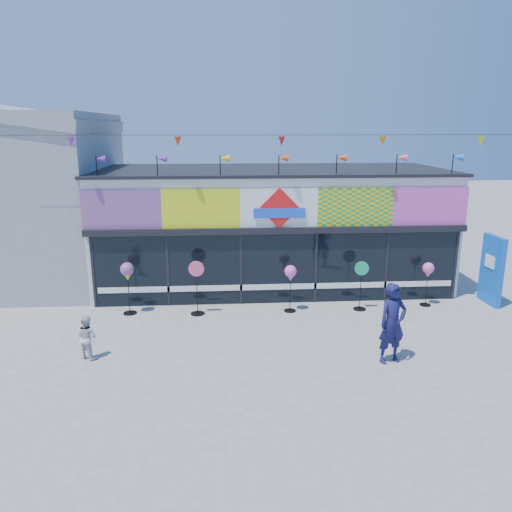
{
  "coord_description": "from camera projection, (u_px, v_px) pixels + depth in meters",
  "views": [
    {
      "loc": [
        -1.76,
        -11.79,
        5.52
      ],
      "look_at": [
        -0.82,
        2.0,
        1.94
      ],
      "focal_mm": 35.0,
      "sensor_mm": 36.0,
      "label": 1
    }
  ],
  "objects": [
    {
      "name": "blue_sign",
      "position": [
        492.0,
        270.0,
        15.87
      ],
      "size": [
        0.22,
        1.12,
        2.22
      ],
      "rotation": [
        0.0,
        0.0,
        0.03
      ],
      "color": "blue",
      "rests_on": "ground"
    },
    {
      "name": "kite_shop",
      "position": [
        271.0,
        226.0,
        18.11
      ],
      "size": [
        16.0,
        5.7,
        5.31
      ],
      "color": "white",
      "rests_on": "ground"
    },
    {
      "name": "spinner_4",
      "position": [
        428.0,
        271.0,
        15.66
      ],
      "size": [
        0.36,
        0.36,
        1.41
      ],
      "color": "black",
      "rests_on": "ground"
    },
    {
      "name": "spinner_3",
      "position": [
        361.0,
        284.0,
        15.37
      ],
      "size": [
        0.44,
        0.39,
        1.55
      ],
      "color": "black",
      "rests_on": "ground"
    },
    {
      "name": "child",
      "position": [
        87.0,
        337.0,
        12.17
      ],
      "size": [
        0.62,
        0.54,
        1.1
      ],
      "primitive_type": "imported",
      "rotation": [
        0.0,
        0.0,
        2.62
      ],
      "color": "silver",
      "rests_on": "ground"
    },
    {
      "name": "ground",
      "position": [
        293.0,
        347.0,
        12.88
      ],
      "size": [
        80.0,
        80.0,
        0.0
      ],
      "primitive_type": "plane",
      "color": "gray",
      "rests_on": "ground"
    },
    {
      "name": "spinner_1",
      "position": [
        197.0,
        286.0,
        14.96
      ],
      "size": [
        0.47,
        0.43,
        1.67
      ],
      "color": "black",
      "rests_on": "ground"
    },
    {
      "name": "adult_man",
      "position": [
        392.0,
        323.0,
        11.87
      ],
      "size": [
        0.82,
        0.66,
        1.98
      ],
      "primitive_type": "imported",
      "rotation": [
        0.0,
        0.0,
        0.28
      ],
      "color": "#161543",
      "rests_on": "ground"
    },
    {
      "name": "spinner_0",
      "position": [
        127.0,
        273.0,
        14.91
      ],
      "size": [
        0.41,
        0.41,
        1.61
      ],
      "color": "black",
      "rests_on": "ground"
    },
    {
      "name": "spinner_2",
      "position": [
        290.0,
        275.0,
        15.14
      ],
      "size": [
        0.37,
        0.37,
        1.47
      ],
      "color": "black",
      "rests_on": "ground"
    }
  ]
}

